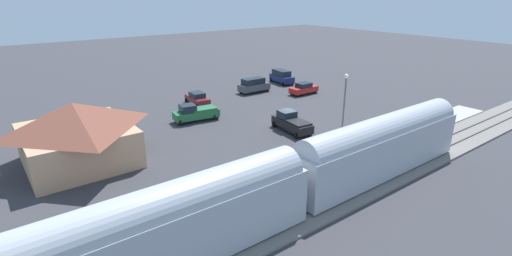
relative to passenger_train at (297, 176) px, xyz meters
name	(u,v)px	position (x,y,z in m)	size (l,w,h in m)	color
ground_plane	(290,125)	(14.00, -12.08, -2.86)	(200.00, 200.00, 0.00)	#38383D
railway_track	(395,166)	(0.00, -12.08, -2.76)	(4.80, 70.00, 0.30)	slate
platform	(359,151)	(4.00, -12.08, -2.71)	(3.20, 46.00, 0.30)	#A8A399
passenger_train	(297,176)	(0.00, 0.00, 0.00)	(2.93, 37.61, 4.98)	#ADB2BC
station_building	(76,132)	(18.00, 9.92, 0.10)	(10.15, 9.59, 5.67)	tan
pedestrian_on_platform	(404,122)	(4.49, -20.30, -1.58)	(0.36, 0.36, 1.71)	brown
suv_navy	(282,76)	(30.89, -25.43, -1.71)	(5.11, 2.88, 2.22)	navy
pickup_green	(195,113)	(22.10, -4.13, -1.83)	(2.72, 5.63, 2.14)	#236638
suv_charcoal	(254,85)	(28.77, -17.93, -1.71)	(2.11, 4.96, 2.22)	#47494F
sedan_maroon	(197,98)	(28.08, -7.71, -1.98)	(4.62, 2.51, 1.74)	maroon
sedan_red	(304,88)	(23.33, -23.32, -1.98)	(1.89, 4.52, 1.74)	red
pickup_black	(291,122)	(12.48, -10.95, -1.83)	(5.59, 2.95, 2.14)	black
light_pole_near_platform	(345,100)	(6.80, -12.75, 1.71)	(0.44, 0.44, 7.18)	#515156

